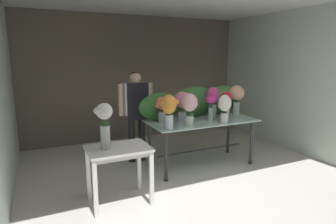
% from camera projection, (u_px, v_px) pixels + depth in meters
% --- Properties ---
extents(ground_plane, '(8.70, 8.70, 0.00)m').
position_uv_depth(ground_plane, '(174.00, 164.00, 5.00)').
color(ground_plane, silver).
extents(wall_back, '(5.12, 0.12, 2.76)m').
position_uv_depth(wall_back, '(136.00, 78.00, 6.49)').
color(wall_back, '#706656').
rests_on(wall_back, ground).
extents(wall_right, '(0.12, 4.07, 2.76)m').
position_uv_depth(wall_right, '(286.00, 81.00, 5.79)').
color(wall_right, silver).
rests_on(wall_right, ground).
extents(display_table_glass, '(1.84, 0.86, 0.82)m').
position_uv_depth(display_table_glass, '(201.00, 127.00, 4.84)').
color(display_table_glass, '#AAD2CA').
rests_on(display_table_glass, ground).
extents(side_table_white, '(0.78, 0.56, 0.75)m').
position_uv_depth(side_table_white, '(119.00, 155.00, 3.60)').
color(side_table_white, white).
rests_on(side_table_white, ground).
extents(florist, '(0.63, 0.24, 1.61)m').
position_uv_depth(florist, '(136.00, 107.00, 4.99)').
color(florist, '#232328').
rests_on(florist, ground).
extents(foliage_backdrop, '(1.98, 0.28, 0.54)m').
position_uv_depth(foliage_backdrop, '(196.00, 102.00, 5.07)').
color(foliage_backdrop, '#387033').
rests_on(foliage_backdrop, display_table_glass).
extents(vase_rosy_peonies, '(0.29, 0.27, 0.50)m').
position_uv_depth(vase_rosy_peonies, '(182.00, 103.00, 4.65)').
color(vase_rosy_peonies, silver).
rests_on(vase_rosy_peonies, display_table_glass).
extents(vase_fuchsia_stock, '(0.23, 0.23, 0.54)m').
position_uv_depth(vase_fuchsia_stock, '(213.00, 100.00, 5.00)').
color(vase_fuchsia_stock, silver).
rests_on(vase_fuchsia_stock, display_table_glass).
extents(vase_blush_tulips, '(0.27, 0.25, 0.51)m').
position_uv_depth(vase_blush_tulips, '(190.00, 106.00, 4.37)').
color(vase_blush_tulips, silver).
rests_on(vase_blush_tulips, display_table_glass).
extents(vase_crimson_snapdragons, '(0.19, 0.18, 0.48)m').
position_uv_depth(vase_crimson_snapdragons, '(227.00, 103.00, 4.81)').
color(vase_crimson_snapdragons, silver).
rests_on(vase_crimson_snapdragons, display_table_glass).
extents(vase_peach_freesia, '(0.30, 0.27, 0.54)m').
position_uv_depth(vase_peach_freesia, '(237.00, 96.00, 5.21)').
color(vase_peach_freesia, silver).
rests_on(vase_peach_freesia, display_table_glass).
extents(vase_magenta_ranunculus, '(0.20, 0.20, 0.43)m').
position_uv_depth(vase_magenta_ranunculus, '(211.00, 104.00, 4.73)').
color(vase_magenta_ranunculus, silver).
rests_on(vase_magenta_ranunculus, display_table_glass).
extents(vase_coral_lilies, '(0.24, 0.21, 0.42)m').
position_uv_depth(vase_coral_lilies, '(162.00, 108.00, 4.61)').
color(vase_coral_lilies, silver).
rests_on(vase_coral_lilies, display_table_glass).
extents(vase_ivory_hydrangea, '(0.22, 0.21, 0.46)m').
position_uv_depth(vase_ivory_hydrangea, '(225.00, 106.00, 4.56)').
color(vase_ivory_hydrangea, silver).
rests_on(vase_ivory_hydrangea, display_table_glass).
extents(vase_sunset_carnations, '(0.28, 0.23, 0.52)m').
position_uv_depth(vase_sunset_carnations, '(169.00, 109.00, 4.15)').
color(vase_sunset_carnations, silver).
rests_on(vase_sunset_carnations, display_table_glass).
extents(vase_white_roses_tall, '(0.23, 0.20, 0.58)m').
position_uv_depth(vase_white_roses_tall, '(104.00, 123.00, 3.44)').
color(vase_white_roses_tall, silver).
rests_on(vase_white_roses_tall, side_table_white).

